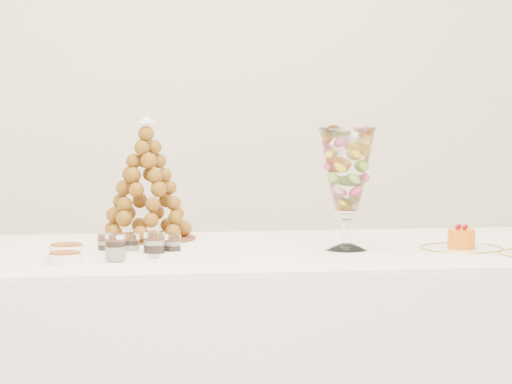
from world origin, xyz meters
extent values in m
cube|color=white|center=(0.00, 2.00, 1.40)|extent=(4.50, 0.04, 2.80)
cube|color=white|center=(0.15, 0.38, 0.81)|extent=(2.16, 0.91, 0.01)
cube|color=white|center=(-0.23, 0.40, 0.82)|extent=(0.61, 0.47, 0.02)
cylinder|color=white|center=(0.36, 0.34, 0.83)|extent=(0.12, 0.12, 0.02)
cylinder|color=white|center=(0.36, 0.34, 0.88)|extent=(0.03, 0.03, 0.08)
sphere|color=white|center=(0.36, 0.34, 0.92)|extent=(0.04, 0.04, 0.04)
cylinder|color=white|center=(0.67, 0.27, 0.82)|extent=(0.24, 0.24, 0.01)
cylinder|color=white|center=(-0.31, 0.28, 0.85)|extent=(0.05, 0.05, 0.06)
cylinder|color=white|center=(-0.24, 0.26, 0.85)|extent=(0.06, 0.06, 0.06)
cylinder|color=white|center=(-0.13, 0.24, 0.85)|extent=(0.05, 0.05, 0.06)
cylinder|color=white|center=(-0.28, 0.19, 0.85)|extent=(0.06, 0.06, 0.07)
cylinder|color=white|center=(-0.18, 0.20, 0.85)|extent=(0.07, 0.07, 0.08)
cylinder|color=white|center=(-0.42, 0.30, 0.83)|extent=(0.10, 0.10, 0.03)
cylinder|color=white|center=(-0.41, 0.15, 0.83)|extent=(0.09, 0.09, 0.03)
cylinder|color=brown|center=(-0.19, 0.50, 0.84)|extent=(0.28, 0.28, 0.01)
cone|color=brown|center=(-0.19, 0.50, 1.01)|extent=(0.24, 0.24, 0.34)
sphere|color=white|center=(-0.19, 0.50, 1.17)|extent=(0.03, 0.03, 0.03)
cylinder|color=orange|center=(0.67, 0.26, 0.85)|extent=(0.08, 0.08, 0.05)
sphere|color=#8F0705|center=(0.68, 0.26, 0.89)|extent=(0.01, 0.01, 0.01)
sphere|color=#8F0705|center=(0.67, 0.27, 0.89)|extent=(0.01, 0.01, 0.01)
sphere|color=#8F0705|center=(0.66, 0.26, 0.89)|extent=(0.01, 0.01, 0.01)
sphere|color=#8F0705|center=(0.67, 0.25, 0.89)|extent=(0.01, 0.01, 0.01)
camera|label=1|loc=(-0.26, -2.99, 1.27)|focal=85.00mm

